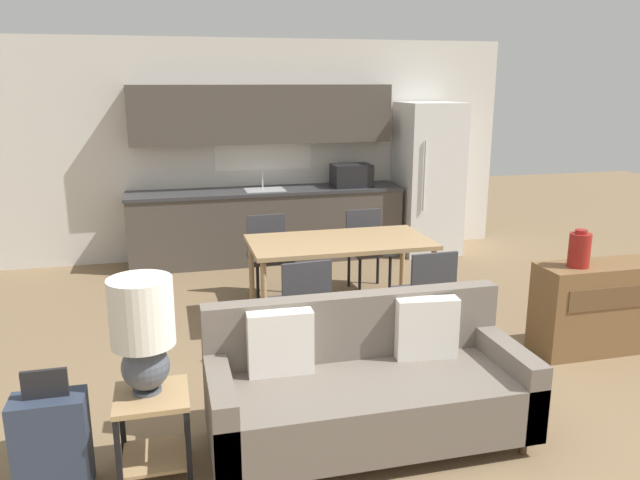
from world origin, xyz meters
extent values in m
plane|color=#7F6647|center=(0.00, 0.00, 0.00)|extent=(20.00, 20.00, 0.00)
cube|color=silver|center=(0.00, 4.63, 1.35)|extent=(6.40, 0.06, 2.70)
cube|color=white|center=(0.02, 4.59, 1.56)|extent=(1.22, 0.01, 0.92)
cube|color=#4C443D|center=(0.00, 4.29, 0.43)|extent=(3.35, 0.62, 0.86)
cube|color=#38383A|center=(0.00, 4.29, 0.88)|extent=(3.38, 0.65, 0.04)
cube|color=#B2B5B7|center=(-0.03, 4.24, 0.90)|extent=(0.48, 0.36, 0.01)
cylinder|color=#B7BABC|center=(-0.03, 4.41, 1.02)|extent=(0.02, 0.02, 0.24)
cube|color=#4C443D|center=(0.00, 4.43, 1.80)|extent=(3.18, 0.34, 0.70)
cube|color=black|center=(1.07, 4.24, 1.04)|extent=(0.48, 0.36, 0.28)
cube|color=white|center=(2.10, 4.21, 0.97)|extent=(0.74, 0.74, 1.93)
cylinder|color=silver|center=(1.88, 3.82, 1.06)|extent=(0.02, 0.02, 0.87)
cube|color=tan|center=(0.33, 2.15, 0.75)|extent=(1.67, 0.87, 0.04)
cylinder|color=tan|center=(-0.45, 1.77, 0.36)|extent=(0.05, 0.05, 0.73)
cylinder|color=tan|center=(1.11, 1.77, 0.36)|extent=(0.05, 0.05, 0.73)
cylinder|color=tan|center=(-0.45, 2.52, 0.36)|extent=(0.05, 0.05, 0.73)
cylinder|color=tan|center=(1.11, 2.52, 0.36)|extent=(0.05, 0.05, 0.73)
cylinder|color=#3D2D1E|center=(0.80, -0.28, 0.05)|extent=(0.05, 0.05, 0.10)
cylinder|color=#3D2D1E|center=(-0.95, 0.36, 0.05)|extent=(0.05, 0.05, 0.10)
cylinder|color=#3D2D1E|center=(0.80, 0.36, 0.05)|extent=(0.05, 0.05, 0.10)
cube|color=#6B6056|center=(-0.07, 0.04, 0.28)|extent=(1.95, 0.80, 0.35)
cube|color=#6B6056|center=(-0.07, 0.37, 0.49)|extent=(1.95, 0.14, 0.78)
cube|color=#6B6056|center=(-0.98, 0.04, 0.35)|extent=(0.14, 0.80, 0.49)
cube|color=#6B6056|center=(0.83, 0.04, 0.35)|extent=(0.14, 0.80, 0.49)
cube|color=silver|center=(-0.59, 0.24, 0.65)|extent=(0.40, 0.13, 0.40)
cube|color=silver|center=(0.37, 0.24, 0.65)|extent=(0.41, 0.16, 0.40)
cube|color=tan|center=(-1.36, 0.06, 0.49)|extent=(0.41, 0.41, 0.03)
cube|color=tan|center=(-1.36, 0.06, 0.11)|extent=(0.37, 0.37, 0.02)
cube|color=black|center=(-1.54, -0.12, 0.24)|extent=(0.03, 0.03, 0.47)
cube|color=black|center=(-1.17, -0.12, 0.24)|extent=(0.03, 0.03, 0.47)
cube|color=black|center=(-1.54, 0.25, 0.24)|extent=(0.03, 0.03, 0.47)
cube|color=black|center=(-1.17, 0.25, 0.24)|extent=(0.03, 0.03, 0.47)
cylinder|color=#4C515B|center=(-1.38, 0.10, 0.51)|extent=(0.16, 0.16, 0.02)
sphere|color=#4C515B|center=(-1.38, 0.10, 0.66)|extent=(0.27, 0.27, 0.27)
cylinder|color=white|center=(-1.38, 0.10, 0.98)|extent=(0.35, 0.35, 0.38)
cube|color=brown|center=(2.19, 0.93, 0.38)|extent=(1.03, 0.39, 0.75)
cube|color=brown|center=(2.19, 0.73, 0.53)|extent=(0.82, 0.01, 0.18)
cylinder|color=maroon|center=(1.96, 0.92, 0.89)|extent=(0.17, 0.17, 0.27)
cylinder|color=maroon|center=(1.96, 0.92, 1.04)|extent=(0.09, 0.09, 0.03)
cube|color=#38383D|center=(0.86, 2.86, 0.44)|extent=(0.44, 0.44, 0.04)
cube|color=#38383D|center=(0.86, 3.06, 0.65)|extent=(0.40, 0.05, 0.39)
cylinder|color=black|center=(0.70, 2.68, 0.21)|extent=(0.03, 0.03, 0.42)
cylinder|color=black|center=(1.04, 2.70, 0.21)|extent=(0.03, 0.03, 0.42)
cylinder|color=black|center=(0.69, 3.02, 0.21)|extent=(0.03, 0.03, 0.42)
cylinder|color=black|center=(1.03, 3.04, 0.21)|extent=(0.03, 0.03, 0.42)
cube|color=#38383D|center=(0.86, 1.44, 0.44)|extent=(0.43, 0.43, 0.04)
cube|color=#38383D|center=(0.87, 1.24, 0.65)|extent=(0.40, 0.04, 0.39)
cylinder|color=black|center=(1.03, 1.61, 0.21)|extent=(0.03, 0.03, 0.42)
cylinder|color=black|center=(0.69, 1.60, 0.21)|extent=(0.03, 0.03, 0.42)
cylinder|color=black|center=(1.04, 1.27, 0.21)|extent=(0.03, 0.03, 0.42)
cylinder|color=black|center=(0.70, 1.26, 0.21)|extent=(0.03, 0.03, 0.42)
cube|color=#38383D|center=(-0.21, 1.44, 0.44)|extent=(0.45, 0.45, 0.04)
cube|color=#38383D|center=(-0.19, 1.25, 0.65)|extent=(0.40, 0.06, 0.39)
cylinder|color=black|center=(-0.05, 1.62, 0.21)|extent=(0.03, 0.03, 0.42)
cylinder|color=black|center=(-0.39, 1.60, 0.21)|extent=(0.03, 0.03, 0.42)
cylinder|color=black|center=(-0.02, 1.28, 0.21)|extent=(0.03, 0.03, 0.42)
cylinder|color=black|center=(-0.36, 1.26, 0.21)|extent=(0.03, 0.03, 0.42)
cube|color=#38383D|center=(-0.21, 2.85, 0.44)|extent=(0.44, 0.44, 0.04)
cube|color=#38383D|center=(-0.21, 3.04, 0.65)|extent=(0.40, 0.05, 0.39)
cylinder|color=black|center=(-0.37, 2.67, 0.21)|extent=(0.03, 0.03, 0.42)
cylinder|color=black|center=(-0.03, 2.68, 0.21)|extent=(0.03, 0.03, 0.42)
cylinder|color=black|center=(-0.38, 3.01, 0.21)|extent=(0.03, 0.03, 0.42)
cylinder|color=black|center=(-0.04, 3.02, 0.21)|extent=(0.03, 0.03, 0.42)
cube|color=#2D384C|center=(-1.89, 0.04, 0.28)|extent=(0.39, 0.22, 0.56)
cube|color=black|center=(-1.89, 0.04, 0.64)|extent=(0.23, 0.02, 0.16)
camera|label=1|loc=(-1.21, -3.22, 2.20)|focal=35.00mm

